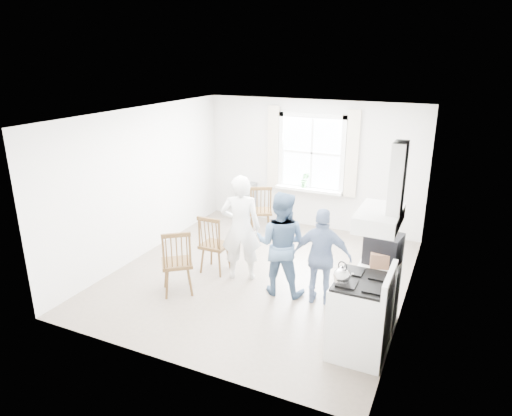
{
  "coord_description": "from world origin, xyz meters",
  "views": [
    {
      "loc": [
        2.76,
        -6.15,
        3.44
      ],
      "look_at": [
        -0.18,
        0.2,
        1.06
      ],
      "focal_mm": 32.0,
      "sensor_mm": 36.0,
      "label": 1
    }
  ],
  "objects_px": {
    "person_left": "(241,228)",
    "stereo_stack": "(383,248)",
    "low_cabinet": "(378,293)",
    "windsor_chair_a": "(261,205)",
    "person_mid": "(281,244)",
    "person_right": "(322,257)",
    "windsor_chair_b": "(211,239)",
    "windsor_chair_c": "(177,256)",
    "gas_stove": "(361,316)"
  },
  "relations": [
    {
      "from": "windsor_chair_b",
      "to": "windsor_chair_c",
      "type": "relative_size",
      "value": 0.97
    },
    {
      "from": "gas_stove",
      "to": "windsor_chair_b",
      "type": "bearing_deg",
      "value": 158.38
    },
    {
      "from": "gas_stove",
      "to": "windsor_chair_b",
      "type": "xyz_separation_m",
      "value": [
        -2.65,
        1.05,
        0.13
      ]
    },
    {
      "from": "gas_stove",
      "to": "person_mid",
      "type": "xyz_separation_m",
      "value": [
        -1.41,
        0.95,
        0.31
      ]
    },
    {
      "from": "low_cabinet",
      "to": "person_left",
      "type": "height_order",
      "value": "person_left"
    },
    {
      "from": "person_right",
      "to": "low_cabinet",
      "type": "bearing_deg",
      "value": 155.64
    },
    {
      "from": "person_left",
      "to": "stereo_stack",
      "type": "bearing_deg",
      "value": 147.1
    },
    {
      "from": "person_left",
      "to": "person_right",
      "type": "height_order",
      "value": "person_left"
    },
    {
      "from": "windsor_chair_a",
      "to": "person_right",
      "type": "xyz_separation_m",
      "value": [
        1.83,
        -1.94,
        0.08
      ]
    },
    {
      "from": "person_mid",
      "to": "person_right",
      "type": "bearing_deg",
      "value": 171.92
    },
    {
      "from": "windsor_chair_a",
      "to": "person_right",
      "type": "bearing_deg",
      "value": -46.7
    },
    {
      "from": "gas_stove",
      "to": "windsor_chair_a",
      "type": "distance_m",
      "value": 3.86
    },
    {
      "from": "person_right",
      "to": "windsor_chair_a",
      "type": "bearing_deg",
      "value": -56.15
    },
    {
      "from": "windsor_chair_c",
      "to": "person_left",
      "type": "height_order",
      "value": "person_left"
    },
    {
      "from": "person_right",
      "to": "windsor_chair_b",
      "type": "bearing_deg",
      "value": -13.31
    },
    {
      "from": "stereo_stack",
      "to": "windsor_chair_a",
      "type": "relative_size",
      "value": 0.45
    },
    {
      "from": "stereo_stack",
      "to": "windsor_chair_c",
      "type": "xyz_separation_m",
      "value": [
        -2.83,
        -0.5,
        -0.46
      ]
    },
    {
      "from": "low_cabinet",
      "to": "stereo_stack",
      "type": "relative_size",
      "value": 1.9
    },
    {
      "from": "gas_stove",
      "to": "person_right",
      "type": "relative_size",
      "value": 0.78
    },
    {
      "from": "windsor_chair_b",
      "to": "person_right",
      "type": "xyz_separation_m",
      "value": [
        1.88,
        -0.13,
        0.1
      ]
    },
    {
      "from": "stereo_stack",
      "to": "windsor_chair_a",
      "type": "distance_m",
      "value": 3.47
    },
    {
      "from": "low_cabinet",
      "to": "windsor_chair_b",
      "type": "height_order",
      "value": "windsor_chair_b"
    },
    {
      "from": "gas_stove",
      "to": "windsor_chair_a",
      "type": "height_order",
      "value": "gas_stove"
    },
    {
      "from": "person_mid",
      "to": "windsor_chair_b",
      "type": "bearing_deg",
      "value": -10.26
    },
    {
      "from": "person_left",
      "to": "windsor_chair_b",
      "type": "bearing_deg",
      "value": -14.64
    },
    {
      "from": "stereo_stack",
      "to": "person_left",
      "type": "bearing_deg",
      "value": 169.67
    },
    {
      "from": "windsor_chair_c",
      "to": "person_right",
      "type": "relative_size",
      "value": 0.73
    },
    {
      "from": "windsor_chair_b",
      "to": "person_mid",
      "type": "height_order",
      "value": "person_mid"
    },
    {
      "from": "gas_stove",
      "to": "person_left",
      "type": "height_order",
      "value": "person_left"
    },
    {
      "from": "windsor_chair_b",
      "to": "windsor_chair_c",
      "type": "distance_m",
      "value": 0.84
    },
    {
      "from": "windsor_chair_a",
      "to": "person_mid",
      "type": "relative_size",
      "value": 0.66
    },
    {
      "from": "low_cabinet",
      "to": "person_mid",
      "type": "bearing_deg",
      "value": 170.39
    },
    {
      "from": "low_cabinet",
      "to": "stereo_stack",
      "type": "bearing_deg",
      "value": 30.35
    },
    {
      "from": "low_cabinet",
      "to": "windsor_chair_a",
      "type": "height_order",
      "value": "windsor_chair_a"
    },
    {
      "from": "low_cabinet",
      "to": "person_left",
      "type": "distance_m",
      "value": 2.3
    },
    {
      "from": "windsor_chair_b",
      "to": "person_mid",
      "type": "bearing_deg",
      "value": -4.6
    },
    {
      "from": "windsor_chair_a",
      "to": "person_left",
      "type": "distance_m",
      "value": 1.81
    },
    {
      "from": "windsor_chair_a",
      "to": "windsor_chair_c",
      "type": "distance_m",
      "value": 2.65
    },
    {
      "from": "windsor_chair_c",
      "to": "low_cabinet",
      "type": "bearing_deg",
      "value": 9.77
    },
    {
      "from": "stereo_stack",
      "to": "windsor_chair_b",
      "type": "height_order",
      "value": "stereo_stack"
    },
    {
      "from": "stereo_stack",
      "to": "person_mid",
      "type": "height_order",
      "value": "person_mid"
    },
    {
      "from": "gas_stove",
      "to": "windsor_chair_a",
      "type": "bearing_deg",
      "value": 132.21
    },
    {
      "from": "person_right",
      "to": "person_left",
      "type": "bearing_deg",
      "value": -17.52
    },
    {
      "from": "gas_stove",
      "to": "stereo_stack",
      "type": "relative_size",
      "value": 2.36
    },
    {
      "from": "windsor_chair_a",
      "to": "person_right",
      "type": "distance_m",
      "value": 2.66
    },
    {
      "from": "low_cabinet",
      "to": "windsor_chair_a",
      "type": "xyz_separation_m",
      "value": [
        -2.66,
        2.16,
        0.19
      ]
    },
    {
      "from": "person_left",
      "to": "person_mid",
      "type": "distance_m",
      "value": 0.76
    },
    {
      "from": "person_right",
      "to": "gas_stove",
      "type": "bearing_deg",
      "value": 120.36
    },
    {
      "from": "low_cabinet",
      "to": "person_right",
      "type": "bearing_deg",
      "value": 165.09
    },
    {
      "from": "stereo_stack",
      "to": "person_right",
      "type": "distance_m",
      "value": 0.96
    }
  ]
}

